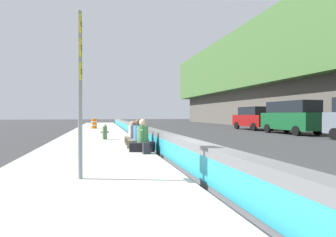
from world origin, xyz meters
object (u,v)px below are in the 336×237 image
object	(u,v)px
seated_person_far	(132,136)
route_sign_post	(80,81)
seated_person_middle	(138,139)
parked_car_fourth	(253,118)
seated_person_foreground	(143,141)
fire_hydrant	(105,131)
seated_person_rear	(135,137)
parked_car_third	(291,117)
construction_barrel	(94,124)
backpack	(146,148)

from	to	relation	value
seated_person_far	route_sign_post	bearing A→B (deg)	165.28
route_sign_post	seated_person_middle	world-z (taller)	route_sign_post
seated_person_far	parked_car_fourth	size ratio (longest dim) A/B	0.22
seated_person_foreground	parked_car_fourth	world-z (taller)	parked_car_fourth
route_sign_post	fire_hydrant	size ratio (longest dim) A/B	4.09
seated_person_rear	parked_car_third	size ratio (longest dim) A/B	0.22
seated_person_foreground	seated_person_middle	xyz separation A→B (m)	(1.08, 0.02, -0.01)
route_sign_post	seated_person_middle	distance (m)	5.68
seated_person_foreground	seated_person_rear	distance (m)	2.30
parked_car_fourth	route_sign_post	bearing A→B (deg)	139.21
fire_hydrant	seated_person_middle	world-z (taller)	seated_person_middle
seated_person_foreground	parked_car_third	world-z (taller)	parked_car_third
parked_car_fourth	construction_barrel	bearing A→B (deg)	76.49
construction_barrel	seated_person_foreground	bearing A→B (deg)	-172.47
parked_car_third	backpack	bearing A→B (deg)	123.26
parked_car_third	parked_car_fourth	xyz separation A→B (m)	(5.76, -0.25, -0.17)
seated_person_middle	seated_person_far	xyz separation A→B (m)	(2.19, 0.02, -0.04)
seated_person_middle	parked_car_third	world-z (taller)	parked_car_third
backpack	parked_car_fourth	bearing A→B (deg)	-42.69
backpack	construction_barrel	size ratio (longest dim) A/B	0.42
seated_person_middle	construction_barrel	distance (m)	16.23
seated_person_far	seated_person_middle	bearing A→B (deg)	-179.55
fire_hydrant	seated_person_far	size ratio (longest dim) A/B	0.83
seated_person_middle	parked_car_third	bearing A→B (deg)	-62.80
seated_person_far	fire_hydrant	bearing A→B (deg)	34.16
construction_barrel	parked_car_third	xyz separation A→B (m)	(-9.45, -15.12, 0.73)
seated_person_far	construction_barrel	distance (m)	14.06
backpack	parked_car_fourth	xyz separation A→B (m)	(14.18, -13.08, 0.85)
seated_person_foreground	backpack	size ratio (longest dim) A/B	3.04
seated_person_middle	seated_person_rear	world-z (taller)	seated_person_middle
fire_hydrant	seated_person_foreground	xyz separation A→B (m)	(-5.20, -1.35, -0.07)
seated_person_rear	parked_car_third	distance (m)	13.98
fire_hydrant	backpack	distance (m)	6.08
fire_hydrant	seated_person_rear	xyz separation A→B (m)	(-2.90, -1.33, -0.10)
fire_hydrant	parked_car_fourth	size ratio (longest dim) A/B	0.18
backpack	construction_barrel	xyz separation A→B (m)	(17.87, 2.29, 0.28)
fire_hydrant	seated_person_rear	bearing A→B (deg)	-155.38
fire_hydrant	construction_barrel	distance (m)	11.99
backpack	construction_barrel	world-z (taller)	construction_barrel
fire_hydrant	seated_person_middle	size ratio (longest dim) A/B	0.73
seated_person_middle	parked_car_fourth	size ratio (longest dim) A/B	0.25
backpack	seated_person_foreground	bearing A→B (deg)	1.63
seated_person_middle	seated_person_rear	xyz separation A→B (m)	(1.22, -0.00, -0.03)
fire_hydrant	seated_person_middle	bearing A→B (deg)	-162.16
seated_person_foreground	construction_barrel	distance (m)	17.30
route_sign_post	seated_person_rear	distance (m)	6.80
seated_person_rear	construction_barrel	size ratio (longest dim) A/B	1.17
seated_person_foreground	seated_person_far	size ratio (longest dim) A/B	1.15
seated_person_far	construction_barrel	size ratio (longest dim) A/B	1.11
route_sign_post	parked_car_fourth	size ratio (longest dim) A/B	0.74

